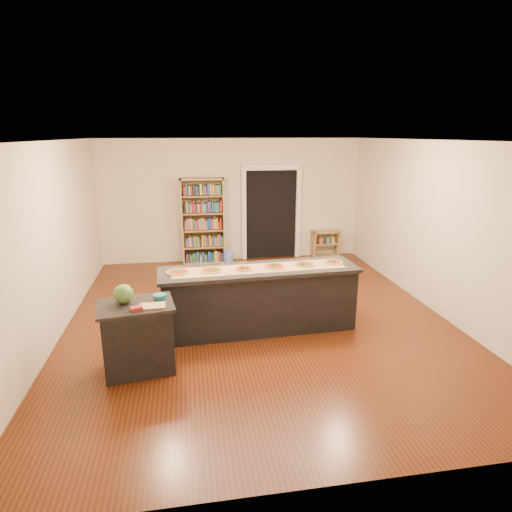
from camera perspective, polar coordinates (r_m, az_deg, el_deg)
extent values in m
cube|color=beige|center=(6.58, 0.28, 2.87)|extent=(6.00, 7.00, 2.80)
cube|color=#4C210D|center=(7.03, 0.27, -8.28)|extent=(6.00, 7.00, 0.01)
cube|color=white|center=(6.41, 0.30, 15.13)|extent=(6.00, 7.00, 0.01)
cube|color=black|center=(10.17, 2.00, 5.54)|extent=(1.20, 0.02, 2.10)
cube|color=silver|center=(10.02, -1.62, 5.39)|extent=(0.10, 0.08, 2.10)
cube|color=silver|center=(10.27, 5.62, 5.58)|extent=(0.10, 0.08, 2.10)
cube|color=silver|center=(9.98, 2.11, 11.72)|extent=(1.40, 0.08, 0.12)
cube|color=black|center=(6.51, 0.39, -5.94)|extent=(2.87, 0.72, 0.92)
cube|color=black|center=(6.35, 0.40, -1.85)|extent=(2.95, 0.80, 0.05)
cube|color=black|center=(5.64, -15.43, -10.59)|extent=(0.82, 0.58, 0.85)
cube|color=black|center=(5.46, -15.78, -6.38)|extent=(0.90, 0.66, 0.04)
cube|color=tan|center=(9.79, -7.09, 4.58)|extent=(0.98, 0.35, 1.95)
cube|color=tan|center=(10.50, 9.21, 1.61)|extent=(0.64, 0.28, 0.64)
cylinder|color=#6A84ED|center=(9.86, -3.70, -0.14)|extent=(0.22, 0.22, 0.32)
cube|color=#9D7651|center=(6.33, 0.41, -1.64)|extent=(2.58, 0.58, 0.00)
sphere|color=#144214|center=(5.48, -17.25, -4.85)|extent=(0.24, 0.24, 0.24)
cube|color=tan|center=(5.31, -13.64, -6.50)|extent=(0.31, 0.21, 0.02)
cube|color=maroon|center=(5.25, -15.67, -6.78)|extent=(0.16, 0.14, 0.05)
cylinder|color=#195966|center=(5.53, -12.68, -5.31)|extent=(0.16, 0.16, 0.06)
cylinder|color=#B98D47|center=(6.23, -10.33, -2.10)|extent=(0.33, 0.33, 0.02)
cylinder|color=#A5190C|center=(6.23, -10.33, -2.02)|extent=(0.27, 0.27, 0.00)
cylinder|color=#B98D47|center=(6.24, -6.00, -1.88)|extent=(0.33, 0.33, 0.02)
cylinder|color=#A5190C|center=(6.24, -6.00, -1.81)|extent=(0.27, 0.27, 0.00)
cylinder|color=#B98D47|center=(6.27, -1.66, -1.73)|extent=(0.27, 0.27, 0.02)
cylinder|color=#A5190C|center=(6.26, -1.66, -1.66)|extent=(0.23, 0.23, 0.00)
cylinder|color=#B98D47|center=(6.39, 2.45, -1.38)|extent=(0.34, 0.34, 0.02)
cylinder|color=#A5190C|center=(6.39, 2.45, -1.31)|extent=(0.28, 0.28, 0.00)
cylinder|color=#B98D47|center=(6.53, 6.45, -1.10)|extent=(0.34, 0.34, 0.02)
cylinder|color=#A5190C|center=(6.53, 6.45, -1.02)|extent=(0.28, 0.28, 0.00)
cylinder|color=#B98D47|center=(6.69, 10.27, -0.82)|extent=(0.31, 0.31, 0.02)
cylinder|color=#A5190C|center=(6.69, 10.28, -0.75)|extent=(0.25, 0.25, 0.00)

